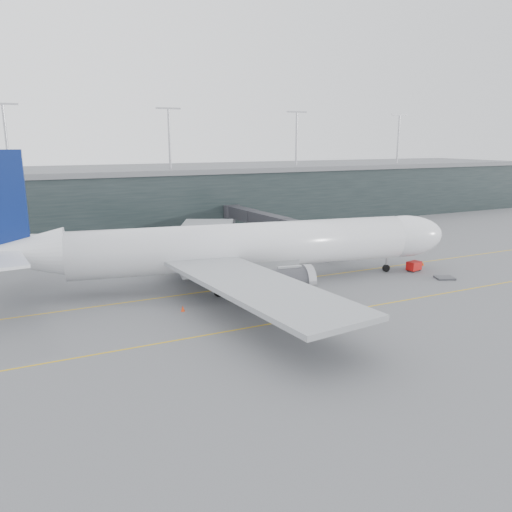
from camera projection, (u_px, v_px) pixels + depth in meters
name	position (u px, v px, depth m)	size (l,w,h in m)	color
ground	(229.00, 281.00, 79.63)	(320.00, 320.00, 0.00)	#59595E
taxiline_a	(239.00, 287.00, 76.12)	(160.00, 0.25, 0.02)	gold
taxiline_b	(291.00, 320.00, 62.08)	(160.00, 0.25, 0.02)	gold
taxiline_lead_main	(213.00, 253.00, 99.29)	(0.25, 60.00, 0.02)	gold
terminal	(142.00, 197.00, 128.80)	(240.00, 36.00, 29.00)	black
main_aircraft	(242.00, 247.00, 76.74)	(73.76, 68.56, 20.72)	white
jet_bridge	(267.00, 220.00, 108.73)	(7.25, 43.32, 6.59)	#29292E
gse_cart	(414.00, 266.00, 85.33)	(2.71, 2.03, 1.66)	#AE0E0C
baggage_dolly	(445.00, 278.00, 80.62)	(2.88, 2.30, 0.29)	#37383C
uld_a	(184.00, 264.00, 86.58)	(1.86, 1.50, 1.68)	#39393E
uld_b	(188.00, 260.00, 89.14)	(2.54, 2.34, 1.87)	#39393E
uld_c	(201.00, 260.00, 89.09)	(2.38, 1.97, 2.05)	#39393E
cone_nose	(423.00, 264.00, 89.11)	(0.44, 0.44, 0.70)	#F44F0D
cone_wing_stbd	(346.00, 301.00, 68.62)	(0.43, 0.43, 0.69)	orange
cone_wing_port	(253.00, 260.00, 91.78)	(0.42, 0.42, 0.67)	#F0510D
cone_tail	(183.00, 308.00, 65.25)	(0.51, 0.51, 0.80)	red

